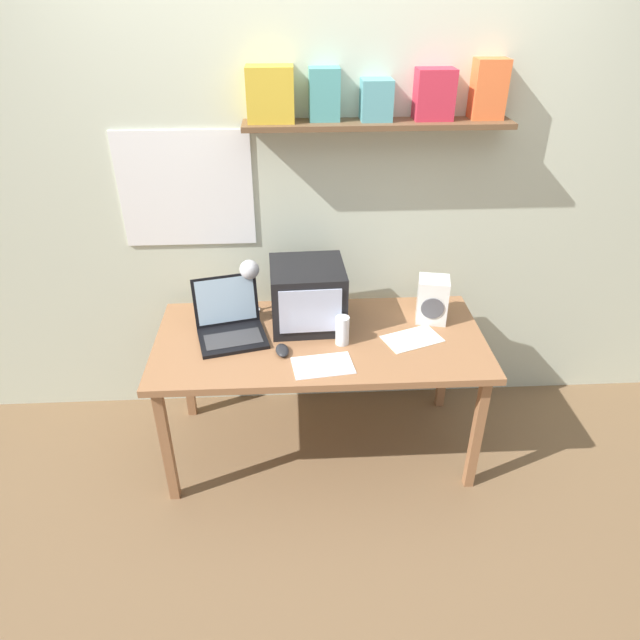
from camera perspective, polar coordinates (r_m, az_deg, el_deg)
ground_plane at (r=3.20m, az=0.00°, el=-12.42°), size 12.00×12.00×0.00m
back_wall at (r=2.93m, az=-0.43°, el=13.48°), size 5.60×0.24×2.60m
corner_desk at (r=2.79m, az=0.00°, el=-2.77°), size 1.59×0.75×0.70m
crt_monitor at (r=2.80m, az=-1.26°, el=2.52°), size 0.37×0.37×0.31m
laptop at (r=2.79m, az=-9.02°, el=-0.16°), size 0.38×0.37×0.26m
desk_lamp at (r=2.84m, az=-7.09°, el=4.19°), size 0.13×0.16×0.32m
juice_glass at (r=2.68m, az=2.25°, el=-1.17°), size 0.07×0.07×0.14m
space_heater at (r=2.90m, az=11.18°, el=2.01°), size 0.17×0.17×0.23m
computer_mouse at (r=2.64m, az=-3.80°, el=-3.04°), size 0.07×0.11×0.03m
loose_paper_near_laptop at (r=2.78m, az=9.21°, el=-1.87°), size 0.31×0.25×0.00m
loose_paper_near_monitor at (r=2.56m, az=0.24°, el=-4.57°), size 0.29×0.20×0.00m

